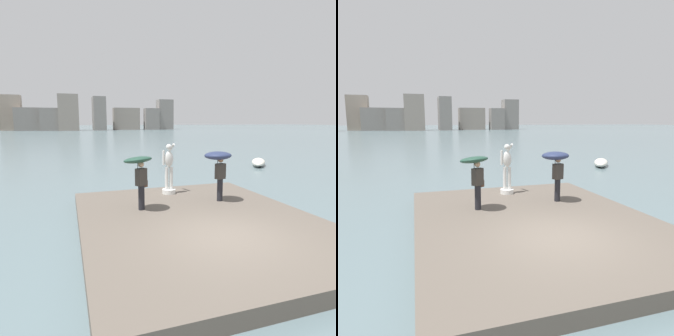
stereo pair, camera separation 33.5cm
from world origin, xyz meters
TOP-DOWN VIEW (x-y plane):
  - ground_plane at (0.00, 40.00)m, footprint 400.00×400.00m
  - pier at (0.00, 1.67)m, footprint 7.51×9.34m
  - statue_white_figure at (0.11, 5.09)m, footprint 0.58×0.85m
  - onlooker_left at (-1.66, 3.10)m, footprint 1.37×1.38m
  - onlooker_right at (1.52, 3.31)m, footprint 1.31×1.31m
  - boat_mid at (10.27, 13.01)m, footprint 2.69×3.20m
  - distant_skyline at (-5.66, 109.30)m, footprint 76.97×13.06m

SIDE VIEW (x-z plane):
  - ground_plane at x=0.00m, z-range 0.00..0.00m
  - pier at x=0.00m, z-range 0.00..0.40m
  - boat_mid at x=10.27m, z-range 0.00..0.56m
  - statue_white_figure at x=0.11m, z-range 0.24..2.41m
  - onlooker_left at x=-1.66m, z-range 0.91..2.88m
  - onlooker_right at x=1.52m, z-range 1.00..2.97m
  - distant_skyline at x=-5.66m, z-range -1.12..12.05m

